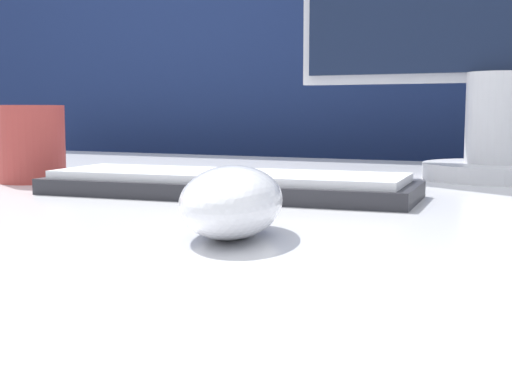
% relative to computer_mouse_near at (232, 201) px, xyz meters
% --- Properties ---
extents(partition_panel, '(5.00, 0.03, 1.29)m').
position_rel_computer_mouse_near_xyz_m(partition_panel, '(-0.07, 0.91, -0.11)').
color(partition_panel, navy).
rests_on(partition_panel, ground_plane).
extents(computer_mouse_near, '(0.10, 0.14, 0.05)m').
position_rel_computer_mouse_near_xyz_m(computer_mouse_near, '(0.00, 0.00, 0.00)').
color(computer_mouse_near, white).
rests_on(computer_mouse_near, desk).
extents(keyboard, '(0.38, 0.15, 0.02)m').
position_rel_computer_mouse_near_xyz_m(keyboard, '(-0.11, 0.20, -0.01)').
color(keyboard, '#28282D').
rests_on(keyboard, desk).
extents(mug, '(0.08, 0.08, 0.09)m').
position_rel_computer_mouse_near_xyz_m(mug, '(-0.38, 0.23, 0.02)').
color(mug, '#A33833').
rests_on(mug, desk).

